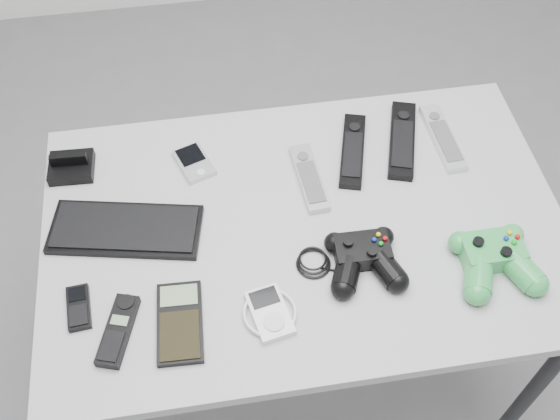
{
  "coord_description": "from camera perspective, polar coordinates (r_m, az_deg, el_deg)",
  "views": [
    {
      "loc": [
        -0.1,
        -0.73,
        1.77
      ],
      "look_at": [
        0.02,
        0.04,
        0.72
      ],
      "focal_mm": 42.0,
      "sensor_mm": 36.0,
      "label": 1
    }
  ],
  "objects": [
    {
      "name": "mobile_phone",
      "position": [
        1.26,
        -17.14,
        -8.1
      ],
      "size": [
        0.05,
        0.09,
        0.02
      ],
      "primitive_type": "cube",
      "rotation": [
        0.0,
        0.0,
        0.09
      ],
      "color": "black",
      "rests_on": "desk"
    },
    {
      "name": "controller_green",
      "position": [
        1.3,
        18.22,
        -3.95
      ],
      "size": [
        0.16,
        0.17,
        0.05
      ],
      "primitive_type": null,
      "rotation": [
        0.0,
        0.0,
        0.01
      ],
      "color": "green",
      "rests_on": "desk"
    },
    {
      "name": "cordless_handset",
      "position": [
        1.21,
        -13.92,
        -10.14
      ],
      "size": [
        0.08,
        0.14,
        0.02
      ],
      "primitive_type": "cube",
      "rotation": [
        0.0,
        0.0,
        -0.31
      ],
      "color": "black",
      "rests_on": "desk"
    },
    {
      "name": "mp3_player",
      "position": [
        1.19,
        -0.9,
        -8.93
      ],
      "size": [
        0.12,
        0.12,
        0.02
      ],
      "primitive_type": "cube",
      "rotation": [
        0.0,
        0.0,
        0.2
      ],
      "color": "silver",
      "rests_on": "desk"
    },
    {
      "name": "desk",
      "position": [
        1.36,
        2.12,
        -2.74
      ],
      "size": [
        1.04,
        0.67,
        0.7
      ],
      "color": "#9B9B9D",
      "rests_on": "floor"
    },
    {
      "name": "floor",
      "position": [
        1.91,
        -0.36,
        -13.86
      ],
      "size": [
        3.5,
        3.5,
        0.0
      ],
      "primitive_type": "plane",
      "color": "slate",
      "rests_on": "ground"
    },
    {
      "name": "pda",
      "position": [
        1.41,
        -7.49,
        4.13
      ],
      "size": [
        0.09,
        0.11,
        0.02
      ],
      "primitive_type": "cube",
      "rotation": [
        0.0,
        0.0,
        0.34
      ],
      "color": "#B3B3BB",
      "rests_on": "desk"
    },
    {
      "name": "remote_black_a",
      "position": [
        1.43,
        6.35,
        5.21
      ],
      "size": [
        0.1,
        0.21,
        0.02
      ],
      "primitive_type": "cube",
      "rotation": [
        0.0,
        0.0,
        -0.28
      ],
      "color": "black",
      "rests_on": "desk"
    },
    {
      "name": "dock_bracket",
      "position": [
        1.44,
        -17.82,
        3.9
      ],
      "size": [
        0.09,
        0.08,
        0.05
      ],
      "primitive_type": "cube",
      "rotation": [
        0.0,
        0.0,
        -0.04
      ],
      "color": "black",
      "rests_on": "desk"
    },
    {
      "name": "calculator",
      "position": [
        1.2,
        -8.72,
        -9.65
      ],
      "size": [
        0.09,
        0.16,
        0.02
      ],
      "primitive_type": "cube",
      "rotation": [
        0.0,
        0.0,
        -0.05
      ],
      "color": "black",
      "rests_on": "desk"
    },
    {
      "name": "remote_silver_b",
      "position": [
        1.49,
        13.99,
        6.18
      ],
      "size": [
        0.05,
        0.19,
        0.02
      ],
      "primitive_type": "cube",
      "rotation": [
        0.0,
        0.0,
        0.05
      ],
      "color": "silver",
      "rests_on": "desk"
    },
    {
      "name": "remote_black_b",
      "position": [
        1.46,
        10.59,
        6.06
      ],
      "size": [
        0.12,
        0.23,
        0.02
      ],
      "primitive_type": "cube",
      "rotation": [
        0.0,
        0.0,
        -0.3
      ],
      "color": "black",
      "rests_on": "desk"
    },
    {
      "name": "remote_silver_a",
      "position": [
        1.37,
        2.55,
        2.84
      ],
      "size": [
        0.06,
        0.18,
        0.02
      ],
      "primitive_type": "cube",
      "rotation": [
        0.0,
        0.0,
        0.07
      ],
      "color": "#B3B3BB",
      "rests_on": "desk"
    },
    {
      "name": "controller_black",
      "position": [
        1.25,
        7.31,
        -4.07
      ],
      "size": [
        0.25,
        0.16,
        0.05
      ],
      "primitive_type": null,
      "rotation": [
        0.0,
        0.0,
        -0.02
      ],
      "color": "black",
      "rests_on": "desk"
    },
    {
      "name": "pda_keyboard",
      "position": [
        1.33,
        -13.3,
        -1.61
      ],
      "size": [
        0.31,
        0.18,
        0.02
      ],
      "primitive_type": "cube",
      "rotation": [
        0.0,
        0.0,
        -0.2
      ],
      "color": "black",
      "rests_on": "desk"
    }
  ]
}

